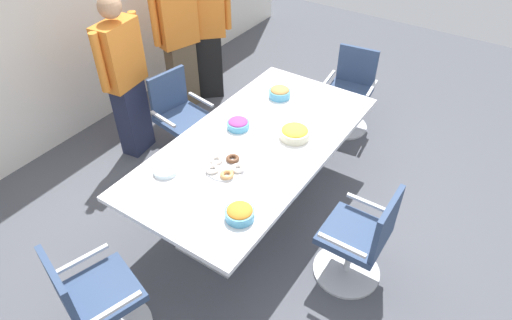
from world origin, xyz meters
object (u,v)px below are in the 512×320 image
conference_table (256,153)px  snack_bowl_candy_mix (238,124)px  snack_bowl_chips_yellow (295,133)px  plate_stack (166,170)px  office_chair_1 (181,121)px  office_chair_2 (96,302)px  donut_platter (225,167)px  snack_bowl_chips_orange (240,213)px  office_chair_3 (359,242)px  person_standing_2 (206,29)px  snack_bowl_cookies (280,92)px  office_chair_0 (349,95)px  person_standing_1 (178,38)px  person_standing_0 (125,77)px

conference_table → snack_bowl_candy_mix: size_ratio=12.29×
snack_bowl_chips_yellow → plate_stack: size_ratio=1.34×
plate_stack → office_chair_1: bearing=37.4°
office_chair_2 → plate_stack: 1.06m
snack_bowl_chips_yellow → plate_stack: bearing=147.4°
donut_platter → plate_stack: 0.46m
snack_bowl_chips_orange → snack_bowl_candy_mix: (0.87, 0.63, -0.01)m
office_chair_2 → snack_bowl_chips_orange: 1.13m
donut_platter → snack_bowl_candy_mix: bearing=25.0°
office_chair_3 → donut_platter: bearing=100.1°
person_standing_2 → snack_bowl_cookies: 1.54m
office_chair_0 → person_standing_1: person_standing_1 is taller
conference_table → office_chair_0: office_chair_0 is taller
conference_table → donut_platter: size_ratio=7.69×
conference_table → office_chair_0: 1.71m
snack_bowl_chips_yellow → conference_table: bearing=134.2°
conference_table → snack_bowl_chips_orange: 0.89m
donut_platter → person_standing_1: bearing=50.5°
snack_bowl_chips_orange → plate_stack: size_ratio=1.08×
office_chair_0 → snack_bowl_candy_mix: 1.70m
office_chair_0 → snack_bowl_chips_orange: office_chair_0 is taller
snack_bowl_chips_orange → person_standing_0: bearing=67.7°
person_standing_2 → plate_stack: person_standing_2 is taller
plate_stack → snack_bowl_candy_mix: bearing=-8.8°
office_chair_3 → snack_bowl_chips_yellow: size_ratio=3.56×
conference_table → plate_stack: plate_stack is taller
donut_platter → office_chair_3: bearing=-80.0°
snack_bowl_chips_orange → plate_stack: snack_bowl_chips_orange is taller
snack_bowl_chips_orange → donut_platter: 0.54m
office_chair_0 → office_chair_1: (-1.45, 1.23, 0.00)m
office_chair_3 → donut_platter: size_ratio=2.91×
person_standing_1 → person_standing_2: bearing=178.9°
person_standing_1 → plate_stack: (-1.70, -1.36, -0.11)m
conference_table → office_chair_3: bearing=-101.7°
person_standing_0 → plate_stack: size_ratio=8.84×
conference_table → snack_bowl_cookies: size_ratio=11.55×
conference_table → snack_bowl_chips_orange: (-0.78, -0.39, 0.17)m
office_chair_3 → snack_bowl_chips_yellow: office_chair_3 is taller
snack_bowl_candy_mix → donut_platter: snack_bowl_candy_mix is taller
person_standing_1 → person_standing_2: person_standing_2 is taller
office_chair_3 → snack_bowl_chips_yellow: bearing=61.8°
office_chair_1 → donut_platter: office_chair_1 is taller
office_chair_3 → snack_bowl_candy_mix: office_chair_3 is taller
snack_bowl_chips_yellow → donut_platter: bearing=159.2°
office_chair_3 → person_standing_1: 3.11m
person_standing_0 → plate_stack: (-0.73, -1.19, -0.10)m
person_standing_2 → office_chair_0: bearing=146.7°
person_standing_2 → office_chair_1: bearing=70.7°
conference_table → person_standing_2: person_standing_2 is taller
office_chair_2 → plate_stack: size_ratio=4.77×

